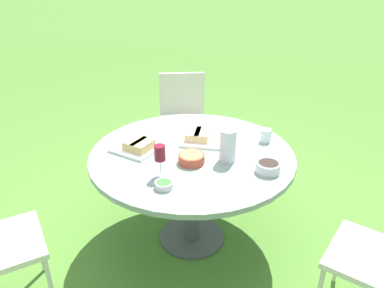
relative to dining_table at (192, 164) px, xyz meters
The scene contains 11 objects.
ground_plane 0.63m from the dining_table, ahead, with size 40.00×40.00×0.00m, color #4C7A2D.
dining_table is the anchor object (origin of this frame).
chair_near_left 1.20m from the dining_table, 34.82° to the right, with size 0.60×0.60×0.89m.
water_pitcher 0.32m from the dining_table, 156.25° to the right, with size 0.11×0.10×0.21m.
wine_glass 0.42m from the dining_table, 108.87° to the left, with size 0.07×0.07×0.20m.
platter_bread_main 0.39m from the dining_table, 47.43° to the left, with size 0.35×0.32×0.08m.
platter_charcuterie 0.21m from the dining_table, 57.05° to the right, with size 0.38×0.38×0.08m.
bowl_fries 0.19m from the dining_table, 139.37° to the left, with size 0.17×0.17×0.06m.
bowl_salad 0.47m from the dining_table, 120.67° to the left, with size 0.10×0.10×0.04m.
bowl_olives 0.54m from the dining_table, 158.24° to the right, with size 0.15×0.15×0.06m.
cup_water_near 0.56m from the dining_table, 111.70° to the right, with size 0.07×0.07×0.09m.
Camera 1 is at (-1.70, 1.39, 1.88)m, focal length 35.00 mm.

